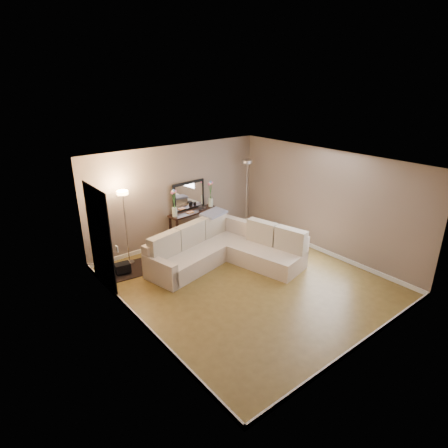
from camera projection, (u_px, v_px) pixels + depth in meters
floor at (247, 282)px, 8.13m from camera, size 5.00×5.50×0.01m
ceiling at (250, 163)px, 7.18m from camera, size 5.00×5.50×0.01m
wall_back at (177, 195)px, 9.66m from camera, size 5.00×0.02×2.60m
wall_front at (371, 279)px, 5.65m from camera, size 5.00×0.02×2.60m
wall_left at (136, 261)px, 6.20m from camera, size 0.02×5.50×2.60m
wall_right at (325, 202)px, 9.11m from camera, size 0.02×5.50×2.60m
baseboard_back at (179, 240)px, 10.10m from camera, size 5.00×0.03×0.10m
baseboard_front at (358, 345)px, 6.12m from camera, size 5.00×0.03×0.10m
baseboard_left at (143, 323)px, 6.67m from camera, size 0.03×5.50×0.10m
baseboard_right at (319, 249)px, 9.55m from camera, size 0.03×5.50×0.10m
doorway at (100, 239)px, 7.53m from camera, size 0.02×1.20×2.20m
switch_plate at (117, 249)px, 6.87m from camera, size 0.02×0.08×0.12m
sectional_sofa at (222, 249)px, 8.86m from camera, size 3.23×2.74×0.96m
throw_blanket at (214, 213)px, 9.38m from camera, size 0.77×0.57×0.09m
console_table at (191, 225)px, 9.90m from camera, size 1.42×0.46×0.86m
leaning_mirror at (189, 196)px, 9.81m from camera, size 0.99×0.11×0.78m
table_decor at (194, 211)px, 9.79m from camera, size 0.60×0.14×0.14m
flower_vase_left at (174, 206)px, 9.35m from camera, size 0.16×0.14×0.74m
flower_vase_right at (211, 196)px, 10.09m from camera, size 0.16×0.14×0.74m
floor_lamp_lit at (125, 213)px, 8.49m from camera, size 0.28×0.28×1.79m
floor_lamp_unlit at (247, 181)px, 10.53m from camera, size 0.36×0.36×2.01m
charcoal_rug at (130, 269)px, 8.63m from camera, size 1.27×1.02×0.02m
black_bag at (122, 268)px, 8.41m from camera, size 0.36×0.27×0.21m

